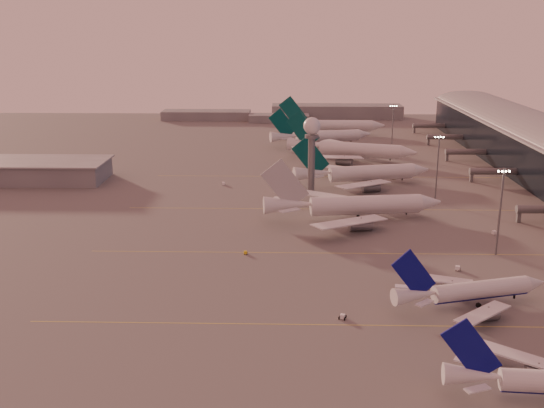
{
  "coord_description": "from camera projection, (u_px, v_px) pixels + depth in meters",
  "views": [
    {
      "loc": [
        -3.97,
        -115.43,
        62.4
      ],
      "look_at": [
        -8.86,
        79.12,
        7.6
      ],
      "focal_mm": 42.0,
      "sensor_mm": 36.0,
      "label": 1
    }
  ],
  "objects": [
    {
      "name": "ground",
      "position": [
        306.0,
        347.0,
        127.89
      ],
      "size": [
        700.0,
        700.0,
        0.0
      ],
      "primitive_type": "plane",
      "color": "#555353",
      "rests_on": "ground"
    },
    {
      "name": "taxiway_markings",
      "position": [
        406.0,
        253.0,
        181.05
      ],
      "size": [
        180.0,
        185.25,
        0.02
      ],
      "color": "gold",
      "rests_on": "ground"
    },
    {
      "name": "hangar",
      "position": [
        9.0,
        170.0,
        264.34
      ],
      "size": [
        82.0,
        27.0,
        8.5
      ],
      "color": "slate",
      "rests_on": "ground"
    },
    {
      "name": "radar_tower",
      "position": [
        312.0,
        140.0,
        237.56
      ],
      "size": [
        6.4,
        6.4,
        31.1
      ],
      "color": "slate",
      "rests_on": "ground"
    },
    {
      "name": "mast_b",
      "position": [
        500.0,
        208.0,
        175.76
      ],
      "size": [
        3.6,
        0.56,
        25.0
      ],
      "color": "slate",
      "rests_on": "ground"
    },
    {
      "name": "mast_c",
      "position": [
        437.0,
        166.0,
        228.81
      ],
      "size": [
        3.6,
        0.56,
        25.0
      ],
      "color": "slate",
      "rests_on": "ground"
    },
    {
      "name": "mast_d",
      "position": [
        392.0,
        127.0,
        315.46
      ],
      "size": [
        3.6,
        0.56,
        25.0
      ],
      "color": "slate",
      "rests_on": "ground"
    },
    {
      "name": "distant_horizon",
      "position": [
        297.0,
        113.0,
        439.64
      ],
      "size": [
        165.0,
        37.5,
        9.0
      ],
      "color": "slate",
      "rests_on": "ground"
    },
    {
      "name": "narrowbody_mid",
      "position": [
        470.0,
        294.0,
        145.68
      ],
      "size": [
        38.57,
        30.34,
        15.47
      ],
      "color": "silver",
      "rests_on": "ground"
    },
    {
      "name": "widebody_white",
      "position": [
        354.0,
        209.0,
        210.56
      ],
      "size": [
        60.62,
        48.26,
        21.4
      ],
      "color": "silver",
      "rests_on": "ground"
    },
    {
      "name": "greentail_a",
      "position": [
        363.0,
        176.0,
        256.68
      ],
      "size": [
        57.11,
        45.61,
        21.07
      ],
      "color": "silver",
      "rests_on": "ground"
    },
    {
      "name": "greentail_b",
      "position": [
        351.0,
        152.0,
        303.12
      ],
      "size": [
        61.51,
        48.97,
        22.97
      ],
      "color": "silver",
      "rests_on": "ground"
    },
    {
      "name": "greentail_c",
      "position": [
        322.0,
        139.0,
        341.28
      ],
      "size": [
        55.96,
        44.56,
        20.88
      ],
      "color": "silver",
      "rests_on": "ground"
    },
    {
      "name": "greentail_d",
      "position": [
        333.0,
        128.0,
        375.27
      ],
      "size": [
        62.55,
        50.54,
        22.73
      ],
      "color": "silver",
      "rests_on": "ground"
    },
    {
      "name": "gsv_tug_mid",
      "position": [
        343.0,
        317.0,
        140.02
      ],
      "size": [
        3.91,
        3.02,
        0.98
      ],
      "color": "white",
      "rests_on": "ground"
    },
    {
      "name": "gsv_truck_b",
      "position": [
        460.0,
        266.0,
        167.32
      ],
      "size": [
        6.56,
        3.77,
        2.5
      ],
      "color": "white",
      "rests_on": "ground"
    },
    {
      "name": "gsv_truck_c",
      "position": [
        247.0,
        251.0,
        179.56
      ],
      "size": [
        4.93,
        2.48,
        1.9
      ],
      "color": "gold",
      "rests_on": "ground"
    },
    {
      "name": "gsv_catering_b",
      "position": [
        495.0,
        227.0,
        196.1
      ],
      "size": [
        6.04,
        4.04,
        4.55
      ],
      "color": "white",
      "rests_on": "ground"
    },
    {
      "name": "gsv_tug_far",
      "position": [
        349.0,
        201.0,
        231.89
      ],
      "size": [
        3.12,
        3.88,
        0.96
      ],
      "color": "white",
      "rests_on": "ground"
    },
    {
      "name": "gsv_truck_d",
      "position": [
        223.0,
        182.0,
        257.77
      ],
      "size": [
        2.39,
        6.08,
        2.44
      ],
      "color": "white",
      "rests_on": "ground"
    },
    {
      "name": "gsv_tug_hangar",
      "position": [
        393.0,
        178.0,
        267.22
      ],
      "size": [
        3.59,
        3.17,
        0.88
      ],
      "color": "gold",
      "rests_on": "ground"
    }
  ]
}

